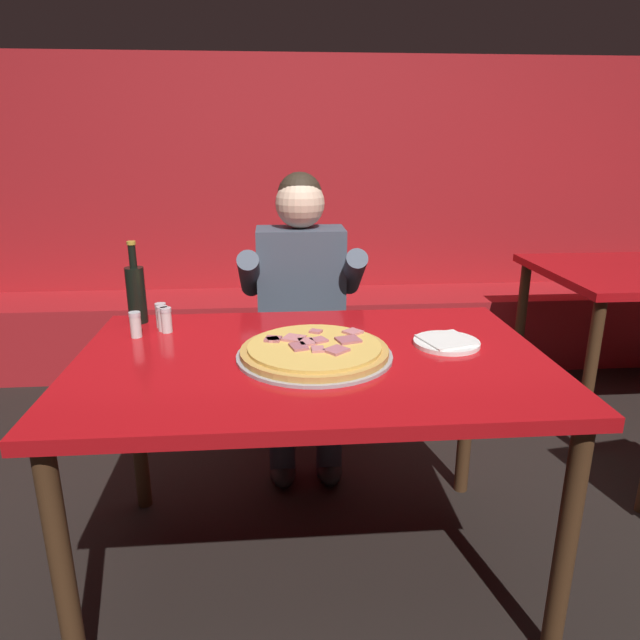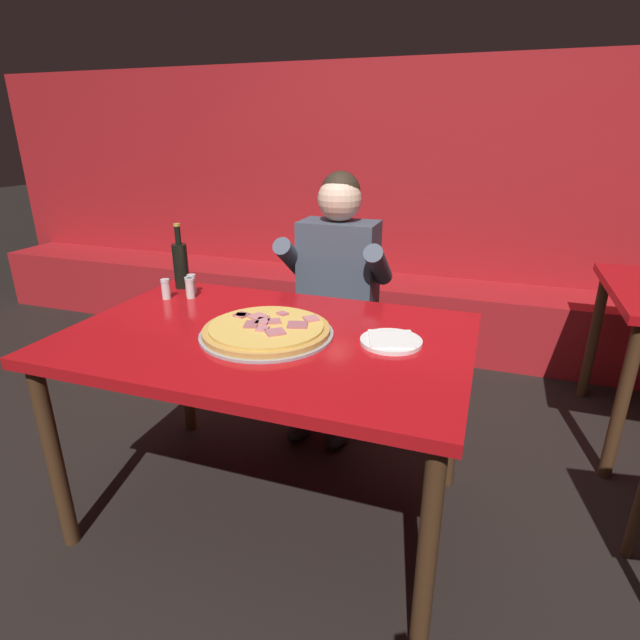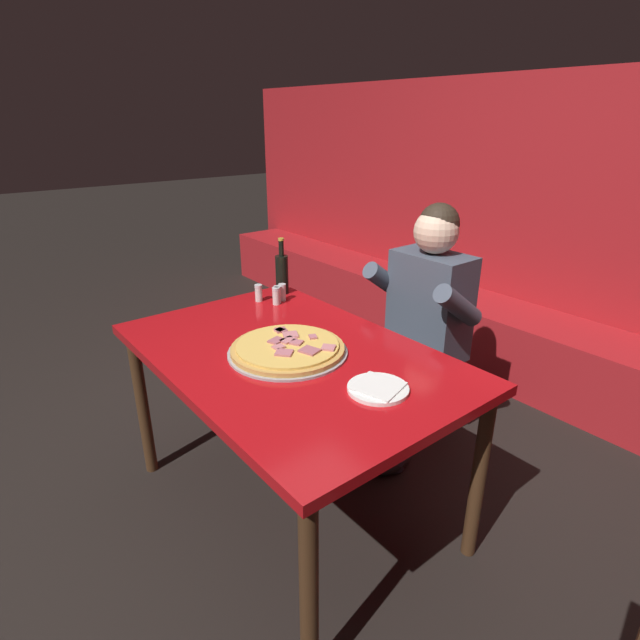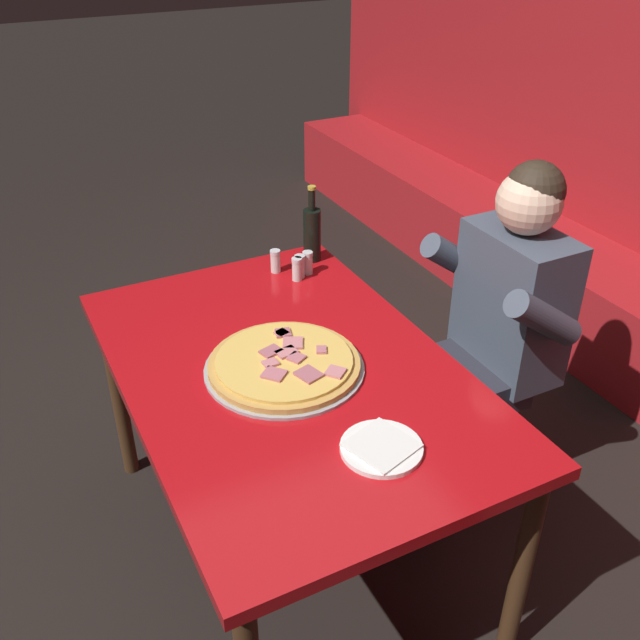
# 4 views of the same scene
# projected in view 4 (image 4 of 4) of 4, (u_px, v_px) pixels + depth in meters

# --- Properties ---
(ground_plane) EXTENTS (24.00, 24.00, 0.00)m
(ground_plane) POSITION_uv_depth(u_px,v_px,m) (293.00, 548.00, 2.51)
(ground_plane) COLOR black
(main_dining_table) EXTENTS (1.42, 0.93, 0.78)m
(main_dining_table) POSITION_uv_depth(u_px,v_px,m) (288.00, 388.00, 2.14)
(main_dining_table) COLOR #422816
(main_dining_table) RESTS_ON ground_plane
(pizza) EXTENTS (0.47, 0.47, 0.05)m
(pizza) POSITION_uv_depth(u_px,v_px,m) (284.00, 364.00, 2.08)
(pizza) COLOR #9E9EA3
(pizza) RESTS_ON main_dining_table
(plate_white_paper) EXTENTS (0.21, 0.21, 0.02)m
(plate_white_paper) POSITION_uv_depth(u_px,v_px,m) (381.00, 448.00, 1.79)
(plate_white_paper) COLOR white
(plate_white_paper) RESTS_ON main_dining_table
(beer_bottle) EXTENTS (0.07, 0.07, 0.29)m
(beer_bottle) POSITION_uv_depth(u_px,v_px,m) (312.00, 233.00, 2.64)
(beer_bottle) COLOR black
(beer_bottle) RESTS_ON main_dining_table
(shaker_red_pepper_flakes) EXTENTS (0.04, 0.04, 0.09)m
(shaker_red_pepper_flakes) POSITION_uv_depth(u_px,v_px,m) (308.00, 264.00, 2.58)
(shaker_red_pepper_flakes) COLOR silver
(shaker_red_pepper_flakes) RESTS_ON main_dining_table
(shaker_parmesan) EXTENTS (0.04, 0.04, 0.09)m
(shaker_parmesan) POSITION_uv_depth(u_px,v_px,m) (300.00, 267.00, 2.56)
(shaker_parmesan) COLOR silver
(shaker_parmesan) RESTS_ON main_dining_table
(shaker_oregano) EXTENTS (0.04, 0.04, 0.09)m
(shaker_oregano) POSITION_uv_depth(u_px,v_px,m) (275.00, 262.00, 2.59)
(shaker_oregano) COLOR silver
(shaker_oregano) RESTS_ON main_dining_table
(shaker_black_pepper) EXTENTS (0.04, 0.04, 0.09)m
(shaker_black_pepper) POSITION_uv_depth(u_px,v_px,m) (297.00, 270.00, 2.54)
(shaker_black_pepper) COLOR silver
(shaker_black_pepper) RESTS_ON main_dining_table
(diner_seated_blue_shirt) EXTENTS (0.53, 0.53, 1.27)m
(diner_seated_blue_shirt) POSITION_uv_depth(u_px,v_px,m) (490.00, 327.00, 2.42)
(diner_seated_blue_shirt) COLOR black
(diner_seated_blue_shirt) RESTS_ON ground_plane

